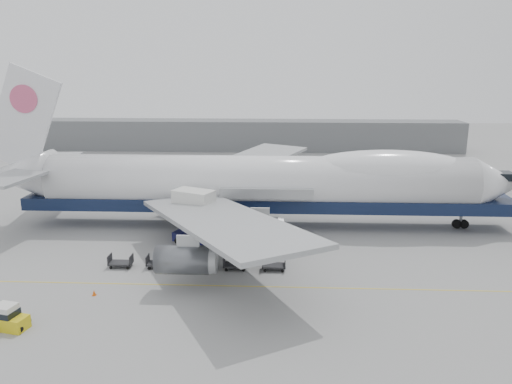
{
  "coord_description": "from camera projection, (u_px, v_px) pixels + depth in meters",
  "views": [
    {
      "loc": [
        2.38,
        -48.01,
        19.66
      ],
      "look_at": [
        -0.11,
        6.0,
        5.87
      ],
      "focal_mm": 35.0,
      "sensor_mm": 36.0,
      "label": 1
    }
  ],
  "objects": [
    {
      "name": "ground",
      "position": [
        254.0,
        261.0,
        51.44
      ],
      "size": [
        260.0,
        260.0,
        0.0
      ],
      "primitive_type": "plane",
      "color": "gray",
      "rests_on": "ground"
    },
    {
      "name": "apron_line",
      "position": [
        251.0,
        286.0,
        45.63
      ],
      "size": [
        60.0,
        0.15,
        0.01
      ],
      "primitive_type": "cube",
      "color": "gold",
      "rests_on": "ground"
    },
    {
      "name": "hangar",
      "position": [
        227.0,
        135.0,
        118.78
      ],
      "size": [
        110.0,
        8.0,
        7.0
      ],
      "primitive_type": "cube",
      "color": "slate",
      "rests_on": "ground"
    },
    {
      "name": "airliner",
      "position": [
        264.0,
        182.0,
        61.64
      ],
      "size": [
        67.0,
        55.3,
        19.98
      ],
      "color": "white",
      "rests_on": "ground"
    },
    {
      "name": "catering_truck",
      "position": [
        194.0,
        213.0,
        56.47
      ],
      "size": [
        5.33,
        4.58,
        6.06
      ],
      "rotation": [
        0.0,
        0.0,
        -0.42
      ],
      "color": "#191B4B",
      "rests_on": "ground"
    },
    {
      "name": "baggage_tug",
      "position": [
        8.0,
        318.0,
        38.14
      ],
      "size": [
        2.92,
        1.98,
        1.95
      ],
      "rotation": [
        0.0,
        0.0,
        -0.22
      ],
      "color": "gold",
      "rests_on": "ground"
    },
    {
      "name": "traffic_cone",
      "position": [
        94.0,
        293.0,
        43.8
      ],
      "size": [
        0.36,
        0.36,
        0.53
      ],
      "rotation": [
        0.0,
        0.0,
        -0.02
      ],
      "color": "#DC550B",
      "rests_on": "ground"
    },
    {
      "name": "dolly_0",
      "position": [
        121.0,
        262.0,
        49.87
      ],
      "size": [
        2.3,
        1.35,
        1.3
      ],
      "color": "#2D2D30",
      "rests_on": "ground"
    },
    {
      "name": "dolly_1",
      "position": [
        159.0,
        263.0,
        49.7
      ],
      "size": [
        2.3,
        1.35,
        1.3
      ],
      "color": "#2D2D30",
      "rests_on": "ground"
    },
    {
      "name": "dolly_2",
      "position": [
        197.0,
        263.0,
        49.53
      ],
      "size": [
        2.3,
        1.35,
        1.3
      ],
      "color": "#2D2D30",
      "rests_on": "ground"
    },
    {
      "name": "dolly_3",
      "position": [
        235.0,
        264.0,
        49.36
      ],
      "size": [
        2.3,
        1.35,
        1.3
      ],
      "color": "#2D2D30",
      "rests_on": "ground"
    },
    {
      "name": "dolly_4",
      "position": [
        274.0,
        265.0,
        49.19
      ],
      "size": [
        2.3,
        1.35,
        1.3
      ],
      "color": "#2D2D30",
      "rests_on": "ground"
    }
  ]
}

